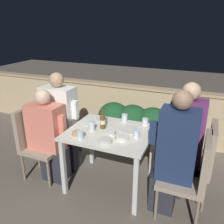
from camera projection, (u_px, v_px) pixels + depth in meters
name	position (u px, v px, depth m)	size (l,w,h in m)	color
ground_plane	(110.00, 184.00, 3.03)	(16.00, 16.00, 0.00)	#665B51
parapet_wall	(143.00, 112.00, 4.12)	(9.00, 0.18, 0.92)	tan
dining_table	(110.00, 139.00, 2.80)	(0.98, 0.81, 0.75)	silver
planter_hedge	(132.00, 125.00, 3.73)	(1.15, 0.47, 0.75)	brown
chair_left_near	(36.00, 137.00, 3.07)	(0.46, 0.46, 0.94)	gray
person_coral_top	(49.00, 136.00, 2.97)	(0.50, 0.26, 1.21)	#282833
chair_left_far	(50.00, 128.00, 3.32)	(0.46, 0.46, 0.94)	gray
person_white_polo	(62.00, 122.00, 3.20)	(0.50, 0.26, 1.35)	#282833
chair_right_near	(193.00, 172.00, 2.37)	(0.46, 0.46, 0.94)	gray
person_navy_jumper	(174.00, 155.00, 2.39)	(0.47, 0.26, 1.37)	#282833
chair_right_far	(200.00, 157.00, 2.62)	(0.46, 0.46, 0.94)	gray
person_purple_stripe	(183.00, 142.00, 2.64)	(0.47, 0.26, 1.37)	#282833
beer_bottle	(103.00, 121.00, 2.81)	(0.07, 0.07, 0.25)	brown
plate_0	(129.00, 130.00, 2.78)	(0.23, 0.23, 0.01)	silver
bowl_0	(77.00, 133.00, 2.67)	(0.12, 0.12, 0.04)	tan
bowl_1	(122.00, 137.00, 2.57)	(0.15, 0.15, 0.05)	silver
bowl_2	(110.00, 132.00, 2.68)	(0.12, 0.12, 0.04)	silver
bowl_3	(105.00, 140.00, 2.50)	(0.14, 0.14, 0.04)	beige
glass_cup_0	(80.00, 135.00, 2.57)	(0.07, 0.07, 0.10)	silver
glass_cup_1	(92.00, 126.00, 2.76)	(0.07, 0.07, 0.12)	silver
glass_cup_2	(125.00, 118.00, 3.02)	(0.07, 0.07, 0.10)	silver
glass_cup_3	(103.00, 120.00, 2.93)	(0.06, 0.06, 0.12)	silver
glass_cup_4	(136.00, 134.00, 2.60)	(0.07, 0.07, 0.09)	silver
glass_cup_5	(145.00, 122.00, 2.92)	(0.07, 0.07, 0.08)	silver
fork_0	(90.00, 126.00, 2.90)	(0.17, 0.02, 0.01)	silver
fork_1	(98.00, 119.00, 3.09)	(0.11, 0.15, 0.01)	silver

